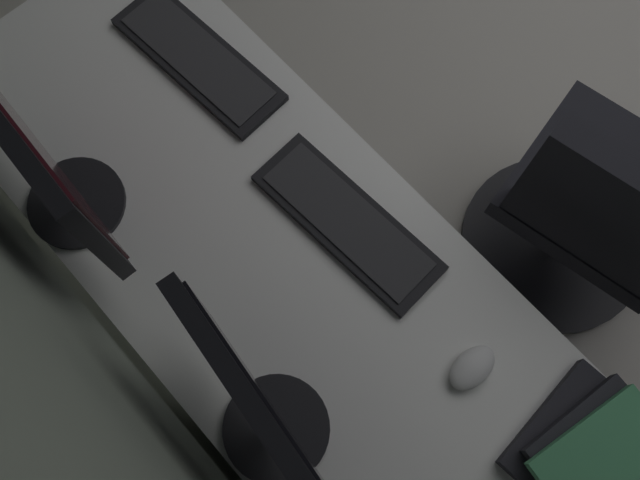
{
  "coord_description": "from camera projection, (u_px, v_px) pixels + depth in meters",
  "views": [
    {
      "loc": [
        -0.26,
        2.09,
        2.05
      ],
      "look_at": [
        0.0,
        1.86,
        0.95
      ],
      "focal_mm": 38.5,
      "sensor_mm": 36.0,
      "label": 1
    }
  ],
  "objects": [
    {
      "name": "drawer_pedestal",
      "position": [
        344.0,
        384.0,
        1.68
      ],
      "size": [
        0.4,
        0.51,
        0.69
      ],
      "color": "white",
      "rests_on": "ground"
    },
    {
      "name": "office_chair",
      "position": [
        592.0,
        216.0,
        1.69
      ],
      "size": [
        0.56,
        0.59,
        0.97
      ],
      "color": "black",
      "rests_on": "ground"
    },
    {
      "name": "wall_back",
      "position": [
        20.0,
        403.0,
        0.73
      ],
      "size": [
        4.85,
        0.1,
        2.6
      ],
      "primitive_type": "cube",
      "color": "slate",
      "rests_on": "ground"
    },
    {
      "name": "desk",
      "position": [
        302.0,
        298.0,
        1.43
      ],
      "size": [
        1.86,
        0.63,
        0.73
      ],
      "color": "white",
      "rests_on": "ground"
    },
    {
      "name": "monitor_secondary",
      "position": [
        29.0,
        150.0,
        1.17
      ],
      "size": [
        0.48,
        0.2,
        0.44
      ],
      "color": "black",
      "rests_on": "desk"
    },
    {
      "name": "keyboard_spare",
      "position": [
        198.0,
        59.0,
        1.5
      ],
      "size": [
        0.43,
        0.17,
        0.02
      ],
      "color": "black",
      "rests_on": "desk"
    },
    {
      "name": "book_stack_near",
      "position": [
        601.0,
        458.0,
        1.22
      ],
      "size": [
        0.25,
        0.27,
        0.09
      ],
      "color": "black",
      "rests_on": "desk"
    },
    {
      "name": "keyboard_main",
      "position": [
        348.0,
        222.0,
        1.39
      ],
      "size": [
        0.43,
        0.16,
        0.02
      ],
      "color": "black",
      "rests_on": "desk"
    },
    {
      "name": "mouse_main",
      "position": [
        472.0,
        368.0,
        1.29
      ],
      "size": [
        0.06,
        0.1,
        0.03
      ],
      "primitive_type": "ellipsoid",
      "color": "silver",
      "rests_on": "desk"
    },
    {
      "name": "monitor_primary",
      "position": [
        269.0,
        421.0,
        1.06
      ],
      "size": [
        0.46,
        0.2,
        0.4
      ],
      "color": "black",
      "rests_on": "desk"
    }
  ]
}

